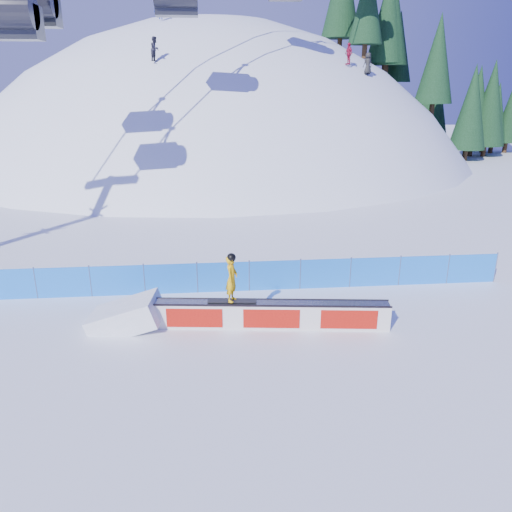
{
  "coord_description": "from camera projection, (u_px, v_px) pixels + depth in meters",
  "views": [
    {
      "loc": [
        -0.4,
        -13.39,
        7.72
      ],
      "look_at": [
        1.12,
        2.92,
        1.98
      ],
      "focal_mm": 35.0,
      "sensor_mm": 36.0,
      "label": 1
    }
  ],
  "objects": [
    {
      "name": "snowboarder",
      "position": [
        232.0,
        278.0,
        16.02
      ],
      "size": [
        1.62,
        0.66,
        1.67
      ],
      "rotation": [
        0.0,
        0.0,
        1.23
      ],
      "color": "black",
      "rests_on": "rail_box"
    },
    {
      "name": "treeline",
      "position": [
        456.0,
        67.0,
        51.66
      ],
      "size": [
        25.39,
        11.49,
        20.09
      ],
      "color": "#372416",
      "rests_on": "ground"
    },
    {
      "name": "rail_box",
      "position": [
        271.0,
        315.0,
        16.42
      ],
      "size": [
        7.75,
        1.42,
        0.93
      ],
      "rotation": [
        0.0,
        0.0,
        -0.11
      ],
      "color": "silver",
      "rests_on": "ground"
    },
    {
      "name": "ground",
      "position": [
        228.0,
        350.0,
        15.17
      ],
      "size": [
        160.0,
        160.0,
        0.0
      ],
      "primitive_type": "plane",
      "color": "white",
      "rests_on": "ground"
    },
    {
      "name": "distant_skiers",
      "position": [
        242.0,
        39.0,
        39.76
      ],
      "size": [
        17.84,
        9.71,
        6.15
      ],
      "color": "black",
      "rests_on": "ground"
    },
    {
      "name": "safety_fence",
      "position": [
        223.0,
        277.0,
        19.2
      ],
      "size": [
        22.05,
        0.05,
        1.3
      ],
      "color": "blue",
      "rests_on": "ground"
    },
    {
      "name": "snow_ramp",
      "position": [
        127.0,
        326.0,
        16.67
      ],
      "size": [
        2.58,
        1.78,
        1.51
      ],
      "primitive_type": null,
      "rotation": [
        0.0,
        -0.31,
        -0.11
      ],
      "color": "white",
      "rests_on": "ground"
    },
    {
      "name": "snow_hill",
      "position": [
        217.0,
        305.0,
        60.59
      ],
      "size": [
        64.0,
        64.0,
        64.0
      ],
      "color": "white",
      "rests_on": "ground"
    }
  ]
}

